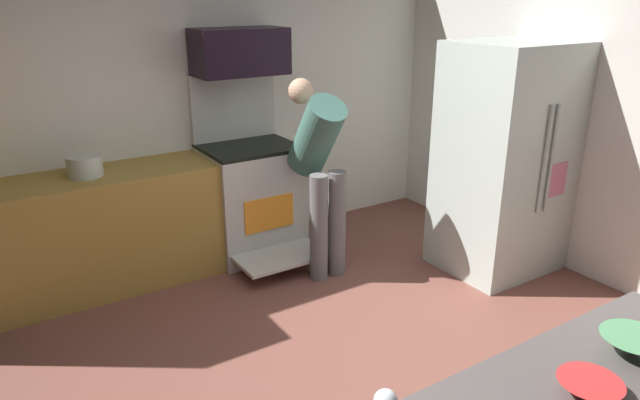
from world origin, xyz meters
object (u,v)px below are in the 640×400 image
at_px(refrigerator, 504,160).
at_px(mixing_bowl_small, 634,345).
at_px(microwave, 240,52).
at_px(person_cook, 319,164).
at_px(mixing_bowl_large, 589,388).
at_px(oven_range, 251,195).
at_px(stock_pot, 85,166).

xyz_separation_m(refrigerator, mixing_bowl_small, (-1.63, -1.99, 0.03)).
distance_m(microwave, person_cook, 1.12).
height_order(refrigerator, mixing_bowl_small, refrigerator).
xyz_separation_m(person_cook, mixing_bowl_small, (-0.33, -2.69, 0.03)).
bearing_deg(microwave, mixing_bowl_large, -96.51).
bearing_deg(oven_range, person_cook, -65.80).
relative_size(microwave, refrigerator, 0.41).
relative_size(person_cook, stock_pot, 6.24).
relative_size(oven_range, mixing_bowl_small, 6.15).
bearing_deg(person_cook, mixing_bowl_small, -97.08).
bearing_deg(stock_pot, person_cook, -22.44).
distance_m(oven_range, microwave, 1.20).
bearing_deg(mixing_bowl_small, person_cook, 82.92).
bearing_deg(stock_pot, refrigerator, -25.11).
height_order(mixing_bowl_large, stock_pot, stock_pot).
relative_size(person_cook, mixing_bowl_large, 7.17).
bearing_deg(mixing_bowl_small, microwave, 89.21).
bearing_deg(refrigerator, microwave, 137.92).
xyz_separation_m(microwave, stock_pot, (-1.29, -0.08, -0.73)).
distance_m(mixing_bowl_small, stock_pot, 3.57).
relative_size(mixing_bowl_large, stock_pot, 0.87).
xyz_separation_m(mixing_bowl_large, mixing_bowl_small, (0.35, 0.05, 0.01)).
bearing_deg(mixing_bowl_large, stock_pot, 104.81).
relative_size(mixing_bowl_large, mixing_bowl_small, 0.86).
height_order(oven_range, mixing_bowl_large, oven_range).
distance_m(refrigerator, person_cook, 1.47).
bearing_deg(microwave, person_cook, -68.64).
relative_size(mixing_bowl_small, stock_pot, 1.01).
height_order(person_cook, stock_pot, person_cook).
bearing_deg(mixing_bowl_large, person_cook, 76.01).
bearing_deg(oven_range, mixing_bowl_small, -90.81).
height_order(microwave, mixing_bowl_small, microwave).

